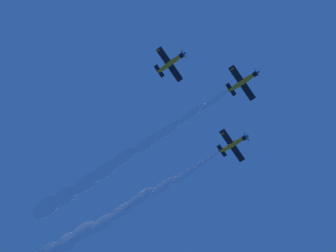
% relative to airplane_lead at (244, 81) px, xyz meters
% --- Properties ---
extents(airplane_lead, '(7.85, 8.56, 3.23)m').
position_rel_airplane_lead_xyz_m(airplane_lead, '(0.00, 0.00, 0.00)').
color(airplane_lead, orange).
extents(airplane_left_wingman, '(7.84, 8.60, 3.49)m').
position_rel_airplane_lead_xyz_m(airplane_left_wingman, '(12.84, -7.99, 0.38)').
color(airplane_left_wingman, orange).
extents(airplane_right_wingman, '(7.86, 8.52, 3.11)m').
position_rel_airplane_lead_xyz_m(airplane_right_wingman, '(6.66, 14.93, 2.53)').
color(airplane_right_wingman, orange).
extents(smoke_trail_lead, '(59.27, 20.93, 8.24)m').
position_rel_airplane_lead_xyz_m(smoke_trail_lead, '(42.74, 13.16, 4.10)').
color(smoke_trail_lead, white).
extents(smoke_trail_left_wingman, '(59.26, 21.26, 8.27)m').
position_rel_airplane_lead_xyz_m(smoke_trail_left_wingman, '(55.41, 5.40, 4.43)').
color(smoke_trail_left_wingman, white).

